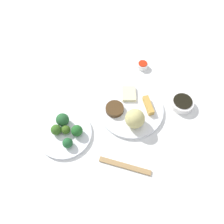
# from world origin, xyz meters

# --- Properties ---
(tabletop) EXTENTS (2.20, 2.20, 0.02)m
(tabletop) POSITION_xyz_m (0.00, 0.00, 0.01)
(tabletop) COLOR white
(tabletop) RESTS_ON ground
(main_plate) EXTENTS (0.29, 0.29, 0.02)m
(main_plate) POSITION_xyz_m (-0.00, 0.02, 0.03)
(main_plate) COLOR white
(main_plate) RESTS_ON tabletop
(rice_scoop) EXTENTS (0.08, 0.08, 0.08)m
(rice_scoop) POSITION_xyz_m (-0.01, 0.09, 0.08)
(rice_scoop) COLOR tan
(rice_scoop) RESTS_ON main_plate
(spring_roll) EXTENTS (0.04, 0.09, 0.03)m
(spring_roll) POSITION_xyz_m (-0.08, 0.01, 0.05)
(spring_roll) COLOR gold
(spring_roll) RESTS_ON main_plate
(crab_rangoon_wonton) EXTENTS (0.06, 0.08, 0.01)m
(crab_rangoon_wonton) POSITION_xyz_m (0.01, -0.06, 0.04)
(crab_rangoon_wonton) COLOR beige
(crab_rangoon_wonton) RESTS_ON main_plate
(stir_fry_heap) EXTENTS (0.08, 0.08, 0.02)m
(stir_fry_heap) POSITION_xyz_m (0.07, 0.02, 0.05)
(stir_fry_heap) COLOR #452E16
(stir_fry_heap) RESTS_ON main_plate
(broccoli_plate) EXTENTS (0.23, 0.23, 0.01)m
(broccoli_plate) POSITION_xyz_m (0.29, 0.13, 0.03)
(broccoli_plate) COLOR white
(broccoli_plate) RESTS_ON tabletop
(broccoli_floret_0) EXTENTS (0.04, 0.04, 0.04)m
(broccoli_floret_0) POSITION_xyz_m (0.28, 0.12, 0.05)
(broccoli_floret_0) COLOR #3A5F1C
(broccoli_floret_0) RESTS_ON broccoli_plate
(broccoli_floret_1) EXTENTS (0.04, 0.04, 0.04)m
(broccoli_floret_1) POSITION_xyz_m (0.32, 0.12, 0.06)
(broccoli_floret_1) COLOR #33601E
(broccoli_floret_1) RESTS_ON broccoli_plate
(broccoli_floret_2) EXTENTS (0.04, 0.04, 0.04)m
(broccoli_floret_2) POSITION_xyz_m (0.27, 0.18, 0.05)
(broccoli_floret_2) COLOR #1F5A2C
(broccoli_floret_2) RESTS_ON broccoli_plate
(broccoli_floret_4) EXTENTS (0.06, 0.06, 0.06)m
(broccoli_floret_4) POSITION_xyz_m (0.30, 0.08, 0.06)
(broccoli_floret_4) COLOR #23592C
(broccoli_floret_4) RESTS_ON broccoli_plate
(broccoli_floret_5) EXTENTS (0.05, 0.05, 0.05)m
(broccoli_floret_5) POSITION_xyz_m (0.23, 0.13, 0.06)
(broccoli_floret_5) COLOR #205E24
(broccoli_floret_5) RESTS_ON broccoli_plate
(soy_sauce_bowl) EXTENTS (0.10, 0.10, 0.03)m
(soy_sauce_bowl) POSITION_xyz_m (-0.23, -0.01, 0.04)
(soy_sauce_bowl) COLOR white
(soy_sauce_bowl) RESTS_ON tabletop
(soy_sauce_bowl_liquid) EXTENTS (0.08, 0.08, 0.00)m
(soy_sauce_bowl_liquid) POSITION_xyz_m (-0.23, -0.01, 0.06)
(soy_sauce_bowl_liquid) COLOR black
(soy_sauce_bowl_liquid) RESTS_ON soy_sauce_bowl
(sauce_ramekin_sweet_and_sour) EXTENTS (0.05, 0.05, 0.03)m
(sauce_ramekin_sweet_and_sour) POSITION_xyz_m (-0.07, -0.24, 0.03)
(sauce_ramekin_sweet_and_sour) COLOR white
(sauce_ramekin_sweet_and_sour) RESTS_ON tabletop
(sauce_ramekin_sweet_and_sour_liquid) EXTENTS (0.04, 0.04, 0.00)m
(sauce_ramekin_sweet_and_sour_liquid) POSITION_xyz_m (-0.07, -0.24, 0.05)
(sauce_ramekin_sweet_and_sour_liquid) COLOR red
(sauce_ramekin_sweet_and_sour_liquid) RESTS_ON sauce_ramekin_sweet_and_sour
(chopsticks_pair) EXTENTS (0.21, 0.08, 0.01)m
(chopsticks_pair) POSITION_xyz_m (0.04, 0.28, 0.02)
(chopsticks_pair) COLOR #A47F4E
(chopsticks_pair) RESTS_ON tabletop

